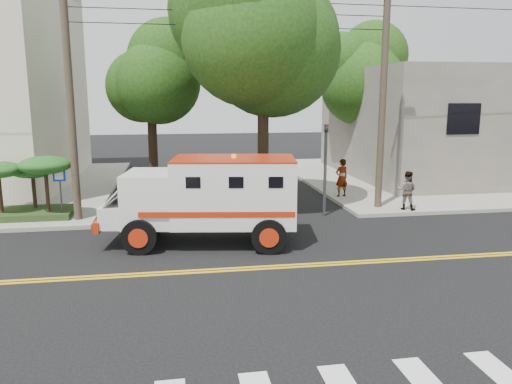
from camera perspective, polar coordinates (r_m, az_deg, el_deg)
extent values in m
plane|color=black|center=(13.90, -0.54, -8.74)|extent=(100.00, 100.00, 0.00)
cube|color=gray|center=(31.00, 20.73, 1.70)|extent=(17.00, 17.00, 0.15)
cube|color=#625E54|center=(31.89, 23.01, 7.35)|extent=(14.00, 12.00, 6.00)
cylinder|color=#382D23|center=(19.26, -20.47, 9.73)|extent=(0.28, 0.28, 9.00)
cylinder|color=#382D23|center=(20.86, 14.28, 10.12)|extent=(0.28, 0.28, 9.00)
cylinder|color=black|center=(19.78, 0.82, 7.53)|extent=(0.44, 0.44, 7.00)
sphere|color=#13390F|center=(19.88, 0.85, 17.65)|extent=(5.32, 5.32, 5.32)
sphere|color=#13390F|center=(19.46, 4.78, 19.45)|extent=(4.56, 4.56, 4.56)
cylinder|color=black|center=(25.02, -11.75, 6.42)|extent=(0.44, 0.44, 5.60)
sphere|color=#13390F|center=(24.96, -12.00, 12.83)|extent=(3.92, 3.92, 3.92)
sphere|color=#13390F|center=(24.40, -10.07, 13.94)|extent=(3.36, 3.36, 3.36)
cylinder|color=black|center=(30.83, 10.60, 7.60)|extent=(0.44, 0.44, 5.95)
sphere|color=#13390F|center=(30.81, 10.80, 13.13)|extent=(4.20, 4.20, 4.20)
sphere|color=#13390F|center=(30.59, 12.86, 13.92)|extent=(3.60, 3.60, 3.60)
cylinder|color=#3F3F42|center=(19.64, 7.90, 2.41)|extent=(0.12, 0.12, 3.60)
imported|color=#3F3F42|center=(19.48, 8.01, 6.34)|extent=(0.15, 0.18, 0.90)
cylinder|color=#3F3F42|center=(19.92, -21.39, -0.46)|extent=(0.06, 0.06, 2.00)
cube|color=#0C33A5|center=(19.73, -21.58, 1.78)|extent=(0.45, 0.03, 0.45)
cube|color=#1E3314|center=(20.95, -24.40, -2.20)|extent=(3.20, 2.00, 0.24)
cylinder|color=black|center=(20.75, -27.20, -0.07)|extent=(0.14, 0.14, 1.52)
cylinder|color=black|center=(21.15, -24.04, 0.16)|extent=(0.14, 0.14, 1.36)
ellipsoid|color=#1B4916|center=(21.03, -24.20, 2.21)|extent=(1.55, 1.55, 0.54)
cylinder|color=black|center=(20.09, -22.77, 0.20)|extent=(0.14, 0.14, 1.68)
ellipsoid|color=#1B4916|center=(19.95, -22.97, 2.86)|extent=(1.91, 1.91, 0.66)
cube|color=silver|center=(15.80, -2.52, 0.05)|extent=(4.08, 2.78, 2.04)
cube|color=silver|center=(16.13, -11.86, -0.65)|extent=(1.86, 2.35, 1.65)
cube|color=black|center=(16.21, -14.54, 0.86)|extent=(0.31, 1.64, 0.68)
cube|color=silver|center=(16.46, -15.28, -2.31)|extent=(1.16, 2.05, 0.68)
cube|color=#A7230C|center=(16.64, -16.85, -3.11)|extent=(0.49, 2.09, 0.34)
cube|color=#A7230C|center=(15.63, -2.55, 3.83)|extent=(4.08, 2.78, 0.06)
cylinder|color=black|center=(15.36, -13.20, -5.02)|extent=(1.10, 0.47, 1.07)
cylinder|color=black|center=(17.42, -11.68, -3.06)|extent=(1.10, 0.47, 1.07)
cylinder|color=black|center=(15.01, 1.49, -5.10)|extent=(1.10, 0.47, 1.07)
cylinder|color=black|center=(17.11, 1.21, -3.08)|extent=(1.10, 0.47, 1.07)
imported|color=gray|center=(23.00, 9.76, 1.62)|extent=(0.71, 0.56, 1.73)
imported|color=gray|center=(20.95, 16.88, 0.17)|extent=(0.97, 0.93, 1.57)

